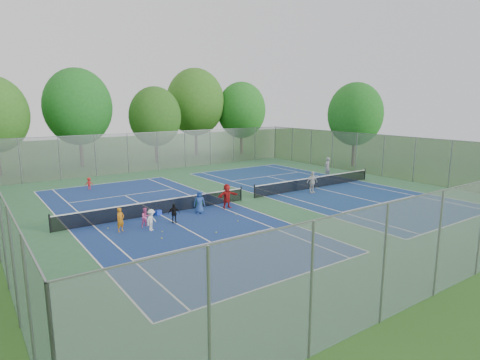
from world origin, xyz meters
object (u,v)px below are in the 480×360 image
Objects in this scene: net_left at (159,208)px; ball_crate at (158,213)px; net_right at (316,183)px; instructor at (327,167)px; ball_hopper at (199,204)px.

net_left is 34.32× the size of ball_crate.
net_right is at bearing 0.00° from net_left.
instructor is (18.47, 2.86, 0.50)m from net_left.
net_right reaches higher than ball_crate.
ball_hopper reaches higher than ball_crate.
net_left reaches higher than ball_crate.
net_right is at bearing 0.29° from ball_crate.
instructor is at bearing 32.65° from net_right.
net_left reaches higher than ball_hopper.
net_left and net_right have the same top height.
ball_crate is 18.84m from instructor.
instructor is at bearing 8.81° from net_left.
net_right is at bearing 1.34° from ball_hopper.
net_left is 21.05× the size of ball_hopper.
instructor reaches higher than net_right.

